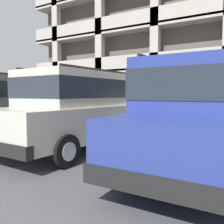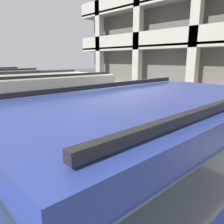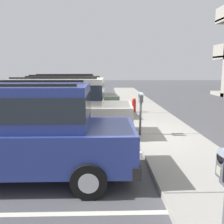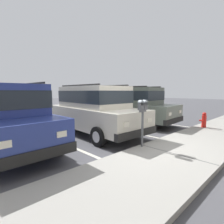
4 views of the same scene
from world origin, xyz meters
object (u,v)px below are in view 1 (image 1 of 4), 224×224
silver_suv (79,107)px  parking_meter_near (134,102)px  fire_hydrant (49,116)px  dark_hatchback (204,113)px

silver_suv → parking_meter_near: (0.25, 2.65, 0.08)m
silver_suv → fire_hydrant: (-4.14, 2.94, -0.62)m
dark_hatchback → parking_meter_near: (-2.90, 2.93, 0.08)m
dark_hatchback → parking_meter_near: size_ratio=3.39×
silver_suv → fire_hydrant: bearing=146.8°
silver_suv → parking_meter_near: 2.66m
dark_hatchback → fire_hydrant: (-7.29, 3.22, -0.62)m
silver_suv → dark_hatchback: size_ratio=1.01×
parking_meter_near → fire_hydrant: parking_meter_near is taller
silver_suv → dark_hatchback: bearing=-2.9°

